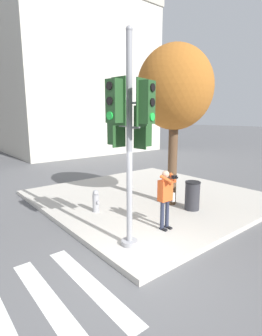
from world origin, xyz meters
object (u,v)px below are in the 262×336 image
traffic_signal_pole (130,127)px  fire_hydrant (96,201)px  person_photographer (166,195)px  trash_bin (192,196)px  street_tree (175,89)px

traffic_signal_pole → fire_hydrant: 3.59m
traffic_signal_pole → person_photographer: 2.34m
traffic_signal_pole → fire_hydrant: (0.55, 2.49, -2.53)m
trash_bin → traffic_signal_pole: bearing=-169.1°
street_tree → traffic_signal_pole: bearing=-154.9°
traffic_signal_pole → fire_hydrant: traffic_signal_pole is taller
fire_hydrant → street_tree: bearing=-22.1°
street_tree → trash_bin: street_tree is taller
person_photographer → trash_bin: 1.98m
fire_hydrant → traffic_signal_pole: bearing=-102.5°
traffic_signal_pole → person_photographer: bearing=4.8°
person_photographer → fire_hydrant: (-0.82, 2.38, -0.63)m
person_photographer → street_tree: size_ratio=0.31×
person_photographer → trash_bin: size_ratio=1.73×
traffic_signal_pole → street_tree: 3.62m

